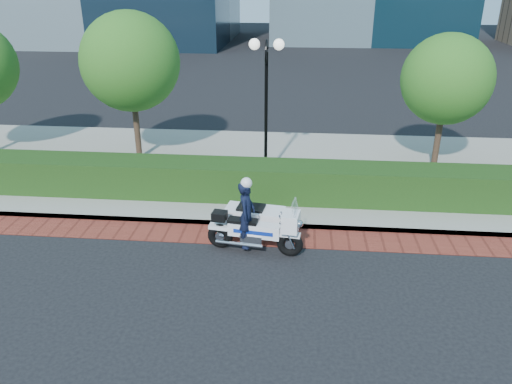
# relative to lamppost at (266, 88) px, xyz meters

# --- Properties ---
(ground) EXTENTS (120.00, 120.00, 0.00)m
(ground) POSITION_rel_lamppost_xyz_m (-1.00, -5.20, -2.96)
(ground) COLOR black
(ground) RESTS_ON ground
(brick_strip) EXTENTS (60.00, 1.00, 0.01)m
(brick_strip) POSITION_rel_lamppost_xyz_m (-1.00, -3.70, -2.95)
(brick_strip) COLOR maroon
(brick_strip) RESTS_ON ground
(sidewalk) EXTENTS (60.00, 8.00, 0.15)m
(sidewalk) POSITION_rel_lamppost_xyz_m (-1.00, 0.80, -2.88)
(sidewalk) COLOR gray
(sidewalk) RESTS_ON ground
(hedge_main) EXTENTS (18.00, 1.20, 1.00)m
(hedge_main) POSITION_rel_lamppost_xyz_m (-1.00, -1.60, -2.31)
(hedge_main) COLOR black
(hedge_main) RESTS_ON sidewalk
(lamppost) EXTENTS (1.02, 0.70, 4.21)m
(lamppost) POSITION_rel_lamppost_xyz_m (0.00, 0.00, 0.00)
(lamppost) COLOR black
(lamppost) RESTS_ON sidewalk
(tree_b) EXTENTS (3.20, 3.20, 4.89)m
(tree_b) POSITION_rel_lamppost_xyz_m (-4.50, 1.30, 0.48)
(tree_b) COLOR #332319
(tree_b) RESTS_ON sidewalk
(tree_c) EXTENTS (2.80, 2.80, 4.30)m
(tree_c) POSITION_rel_lamppost_xyz_m (5.50, 1.30, 0.09)
(tree_c) COLOR #332319
(tree_c) RESTS_ON sidewalk
(police_motorcycle) EXTENTS (2.31, 1.78, 1.87)m
(police_motorcycle) POSITION_rel_lamppost_xyz_m (0.02, -4.09, -2.32)
(police_motorcycle) COLOR black
(police_motorcycle) RESTS_ON ground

